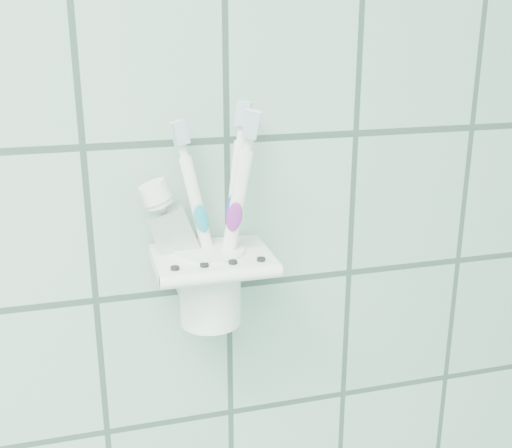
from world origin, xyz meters
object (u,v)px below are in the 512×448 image
cup (210,282)px  toothbrush_pink (221,219)px  toothpaste_tube (204,234)px  toothbrush_blue (223,214)px  toothbrush_orange (215,212)px  holder_bracket (212,261)px

cup → toothbrush_pink: (0.01, 0.00, 0.06)m
toothbrush_pink → toothpaste_tube: toothbrush_pink is taller
toothbrush_blue → toothpaste_tube: bearing=164.1°
cup → toothbrush_orange: (0.01, 0.00, 0.07)m
toothbrush_pink → toothbrush_orange: size_ratio=0.94×
holder_bracket → toothbrush_orange: 0.05m
holder_bracket → toothpaste_tube: 0.03m
toothpaste_tube → toothbrush_pink: bearing=-15.0°
holder_bracket → toothbrush_blue: bearing=-14.7°
holder_bracket → cup: size_ratio=1.44×
toothbrush_orange → toothbrush_pink: bearing=-3.4°
toothbrush_orange → toothpaste_tube: 0.03m
toothbrush_blue → toothbrush_pink: bearing=109.3°
toothbrush_pink → toothpaste_tube: 0.02m
holder_bracket → toothpaste_tube: toothpaste_tube is taller
toothbrush_blue → toothpaste_tube: toothbrush_blue is taller
cup → toothbrush_pink: toothbrush_pink is taller
cup → toothpaste_tube: 0.05m
cup → holder_bracket: bearing=-61.7°
cup → toothbrush_blue: toothbrush_blue is taller
cup → toothbrush_orange: bearing=25.6°
cup → toothpaste_tube: (-0.00, 0.01, 0.05)m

